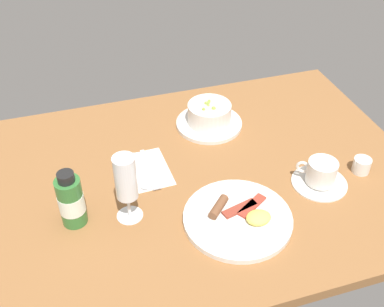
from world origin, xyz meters
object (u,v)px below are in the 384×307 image
Objects in this scene: creamer_jug at (361,165)px; breakfast_plate at (239,218)px; coffee_cup at (321,175)px; sauce_bottle_green at (71,201)px; porridge_bowl at (209,116)px; wine_glass at (126,181)px; cutlery_setting at (145,171)px.

creamer_jug is 0.21× the size of breakfast_plate.
coffee_cup is 62.18cm from sauce_bottle_green.
porridge_bowl is at bearing -147.17° from sauce_bottle_green.
porridge_bowl reaches higher than coffee_cup.
wine_glass is at bearing 170.47° from sauce_bottle_green.
porridge_bowl is 1.38× the size of coffee_cup.
coffee_cup reaches higher than creamer_jug.
sauce_bottle_green is at bearing -3.31° from creamer_jug.
creamer_jug is (-54.90, 16.80, 1.88)cm from cutlery_setting.
cutlery_setting is 3.08× the size of creamer_jug.
wine_glass is at bearing -3.75° from coffee_cup.
coffee_cup is at bearing 4.64° from creamer_jug.
breakfast_plate reaches higher than cutlery_setting.
porridge_bowl reaches higher than breakfast_plate.
breakfast_plate is (24.62, 5.95, -2.17)cm from coffee_cup.
creamer_jug is at bearing -169.43° from breakfast_plate.
wine_glass is 1.20× the size of sauce_bottle_green.
creamer_jug is 38.13cm from breakfast_plate.
porridge_bowl is 0.76× the size of breakfast_plate.
wine_glass is (30.28, 29.88, 7.84)cm from porridge_bowl.
creamer_jug is (-12.84, -1.04, -0.92)cm from coffee_cup.
cutlery_setting is 0.95× the size of wine_glass.
porridge_bowl is at bearing -60.34° from coffee_cup.
wine_glass reaches higher than coffee_cup.
sauce_bottle_green is (12.71, -2.13, -4.63)cm from wine_glass.
porridge_bowl is at bearing -135.39° from wine_glass.
coffee_cup is at bearing 175.05° from sauce_bottle_green.
wine_glass reaches higher than porridge_bowl.
creamer_jug reaches higher than breakfast_plate.
coffee_cup is 12.91cm from creamer_jug.
sauce_bottle_green is at bearing -16.90° from breakfast_plate.
cutlery_setting is at bearing -17.01° from creamer_jug.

